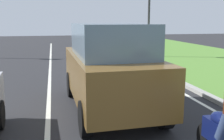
# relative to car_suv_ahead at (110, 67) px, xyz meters

# --- Properties ---
(ground_plane) EXTENTS (60.00, 60.00, 0.00)m
(ground_plane) POSITION_rel_car_suv_ahead_xyz_m (-0.91, 5.38, -1.17)
(ground_plane) COLOR #262628
(lane_line_center) EXTENTS (0.12, 32.00, 0.01)m
(lane_line_center) POSITION_rel_car_suv_ahead_xyz_m (-1.61, 5.38, -1.16)
(lane_line_center) COLOR silver
(lane_line_center) RESTS_ON ground
(lane_line_right_edge) EXTENTS (0.12, 32.00, 0.01)m
(lane_line_right_edge) POSITION_rel_car_suv_ahead_xyz_m (2.69, 5.38, -1.16)
(lane_line_right_edge) COLOR silver
(lane_line_right_edge) RESTS_ON ground
(curb_right) EXTENTS (0.24, 48.00, 0.12)m
(curb_right) POSITION_rel_car_suv_ahead_xyz_m (3.19, 5.38, -1.11)
(curb_right) COLOR #9E9B93
(curb_right) RESTS_ON ground
(car_suv_ahead) EXTENTS (2.07, 4.55, 2.28)m
(car_suv_ahead) POSITION_rel_car_suv_ahead_xyz_m (0.00, 0.00, 0.00)
(car_suv_ahead) COLOR brown
(car_suv_ahead) RESTS_ON ground
(traffic_light_near_right) EXTENTS (0.32, 0.50, 5.20)m
(traffic_light_near_right) POSITION_rel_car_suv_ahead_xyz_m (4.50, 9.34, 2.29)
(traffic_light_near_right) COLOR #2D2D2D
(traffic_light_near_right) RESTS_ON ground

